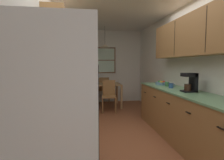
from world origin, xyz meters
TOP-DOWN VIEW (x-y plane):
  - ground_plane at (0.00, 1.00)m, footprint 12.00×12.00m
  - wall_left at (-1.35, 1.00)m, footprint 0.10×9.00m
  - wall_right at (1.35, 1.00)m, footprint 0.10×9.00m
  - wall_back at (0.00, 3.65)m, footprint 4.40×0.10m
  - ceiling_slab at (0.00, 1.00)m, footprint 4.40×9.00m
  - refrigerator at (-0.95, -1.22)m, footprint 0.72×0.82m
  - stove_range at (-0.99, -0.47)m, footprint 0.66×0.65m
  - microwave_over_range at (-1.11, -0.47)m, footprint 0.39×0.63m
  - counter_left at (-1.00, 0.85)m, footprint 0.64×1.98m
  - upper_cabinets_left at (-1.14, 0.80)m, footprint 0.33×2.06m
  - counter_right at (1.00, 0.00)m, footprint 0.64×3.05m
  - upper_cabinets_right at (1.14, -0.05)m, footprint 0.33×2.73m
  - dining_table at (-0.08, 2.86)m, footprint 0.97×0.86m
  - dining_chair_near at (-0.04, 2.22)m, footprint 0.44×0.44m
  - dining_chair_far at (-0.06, 3.50)m, footprint 0.42×0.42m
  - pendant_light at (-0.08, 2.86)m, footprint 0.31×0.31m
  - back_window at (-0.04, 3.58)m, footprint 0.82×0.05m
  - trash_bin at (-0.70, 2.14)m, footprint 0.31×0.31m
  - storage_canister at (-1.00, 0.15)m, footprint 0.13×0.13m
  - dish_towel at (-0.64, -0.30)m, footprint 0.02×0.16m
  - coffee_maker at (1.04, -0.08)m, footprint 0.22×0.18m
  - mug_by_coffeemaker at (0.94, 0.41)m, footprint 0.13×0.09m
  - mug_spare at (1.00, 0.72)m, footprint 0.11×0.08m
  - fruit_bowl at (0.98, 0.97)m, footprint 0.25×0.25m
  - table_serving_bowl at (0.03, 2.90)m, footprint 0.19×0.19m

SIDE VIEW (x-z plane):
  - ground_plane at x=0.00m, z-range 0.00..0.00m
  - trash_bin at x=-0.70m, z-range 0.00..0.60m
  - counter_right at x=1.00m, z-range 0.00..0.90m
  - counter_left at x=-1.00m, z-range 0.00..0.90m
  - stove_range at x=-0.99m, z-range -0.08..1.02m
  - dish_towel at x=-0.64m, z-range 0.38..0.62m
  - dining_chair_near at x=-0.04m, z-range 0.05..0.95m
  - dining_chair_far at x=-0.06m, z-range 0.05..0.95m
  - dining_table at x=-0.08m, z-range 0.26..1.00m
  - table_serving_bowl at x=0.03m, z-range 0.74..0.80m
  - refrigerator at x=-0.95m, z-range 0.00..1.72m
  - fruit_bowl at x=0.98m, z-range 0.89..0.98m
  - mug_spare at x=1.00m, z-range 0.90..0.99m
  - mug_by_coffeemaker at x=0.94m, z-range 0.90..1.00m
  - storage_canister at x=-1.00m, z-range 0.90..1.11m
  - coffee_maker at x=1.04m, z-range 0.91..1.23m
  - wall_left at x=-1.35m, z-range 0.00..2.55m
  - wall_right at x=1.35m, z-range 0.00..2.55m
  - wall_back at x=0.00m, z-range 0.00..2.55m
  - back_window at x=-0.04m, z-range 1.04..1.96m
  - microwave_over_range at x=-1.11m, z-range 1.49..1.83m
  - upper_cabinets_right at x=1.14m, z-range 1.50..2.20m
  - upper_cabinets_left at x=-1.14m, z-range 1.51..2.20m
  - pendant_light at x=-0.08m, z-range 1.60..2.27m
  - ceiling_slab at x=0.00m, z-range 2.55..2.63m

